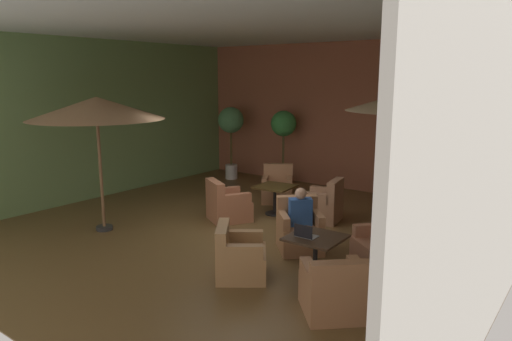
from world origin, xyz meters
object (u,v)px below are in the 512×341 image
open_laptop (305,234)px  cafe_table_front_right (275,192)px  potted_tree_mid_left (283,132)px  armchair_front_right_north (227,206)px  patio_umbrella_tall_red (415,101)px  potted_tree_mid_right (453,154)px  armchair_front_left_south (299,231)px  armchair_front_left_west (239,257)px  patio_umbrella_center_beige (96,109)px  potted_tree_left_corner (231,126)px  iced_drink_cup (310,231)px  cafe_table_front_left (316,244)px  armchair_front_right_south (278,188)px  patron_blue_shirt (300,209)px  armchair_front_left_north (335,291)px  armchair_front_left_east (384,250)px  armchair_front_right_east (323,205)px

open_laptop → cafe_table_front_right: bearing=132.4°
potted_tree_mid_left → armchair_front_right_north: bearing=-75.7°
patio_umbrella_tall_red → cafe_table_front_right: bearing=-162.7°
potted_tree_mid_right → armchair_front_right_north: bearing=-133.4°
armchair_front_left_south → potted_tree_mid_right: potted_tree_mid_right is taller
open_laptop → armchair_front_left_west: bearing=-145.0°
armchair_front_left_south → cafe_table_front_right: armchair_front_left_south is taller
patio_umbrella_center_beige → potted_tree_left_corner: (-1.04, 5.17, -0.83)m
patio_umbrella_tall_red → iced_drink_cup: (-0.39, -3.17, -1.84)m
patio_umbrella_tall_red → cafe_table_front_left: bearing=-95.1°
armchair_front_left_south → armchair_front_right_south: size_ratio=1.04×
potted_tree_mid_right → patron_blue_shirt: potted_tree_mid_right is taller
armchair_front_left_north → potted_tree_mid_right: bearing=91.8°
cafe_table_front_left → potted_tree_mid_left: bearing=128.3°
patio_umbrella_tall_red → armchair_front_right_south: bearing=177.8°
patron_blue_shirt → potted_tree_mid_left: bearing=127.1°
armchair_front_right_north → potted_tree_left_corner: 4.29m
patio_umbrella_tall_red → patio_umbrella_center_beige: bearing=-141.5°
potted_tree_mid_right → cafe_table_front_right: bearing=-137.2°
armchair_front_left_west → potted_tree_mid_right: 6.06m
armchair_front_right_north → iced_drink_cup: 3.15m
armchair_front_left_north → armchair_front_right_north: size_ratio=1.05×
armchair_front_left_east → patio_umbrella_tall_red: size_ratio=0.39×
cafe_table_front_left → potted_tree_mid_left: (-3.79, 4.79, 0.97)m
cafe_table_front_left → armchair_front_right_south: (-2.95, 3.31, -0.20)m
armchair_front_left_west → potted_tree_left_corner: size_ratio=0.50×
cafe_table_front_left → armchair_front_left_north: 1.17m
cafe_table_front_right → cafe_table_front_left: bearing=-44.7°
armchair_front_right_north → potted_tree_mid_right: 5.21m
cafe_table_front_right → armchair_front_right_east: bearing=11.3°
armchair_front_left_south → patio_umbrella_tall_red: bearing=65.3°
armchair_front_left_north → armchair_front_right_north: bearing=149.0°
armchair_front_left_north → open_laptop: 1.21m
armchair_front_left_south → iced_drink_cup: (0.69, -0.82, 0.36)m
armchair_front_left_north → cafe_table_front_right: size_ratio=1.33×
patio_umbrella_tall_red → patron_blue_shirt: bearing=-113.8°
armchair_front_right_east → patio_umbrella_tall_red: 2.77m
armchair_front_left_west → potted_tree_mid_right: potted_tree_mid_right is taller
armchair_front_left_south → armchair_front_right_south: (-2.16, 2.47, -0.02)m
armchair_front_right_south → open_laptop: 4.47m
potted_tree_mid_left → iced_drink_cup: size_ratio=18.89×
iced_drink_cup → armchair_front_right_east: bearing=114.6°
cafe_table_front_left → iced_drink_cup: 0.21m
armchair_front_left_west → iced_drink_cup: size_ratio=9.73×
armchair_front_right_east → armchair_front_right_south: 1.83m
potted_tree_left_corner → potted_tree_mid_right: bearing=4.8°
cafe_table_front_right → open_laptop: bearing=-47.6°
armchair_front_right_east → potted_tree_left_corner: 4.82m
armchair_front_left_west → cafe_table_front_right: size_ratio=1.27×
potted_tree_left_corner → patron_blue_shirt: 6.10m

